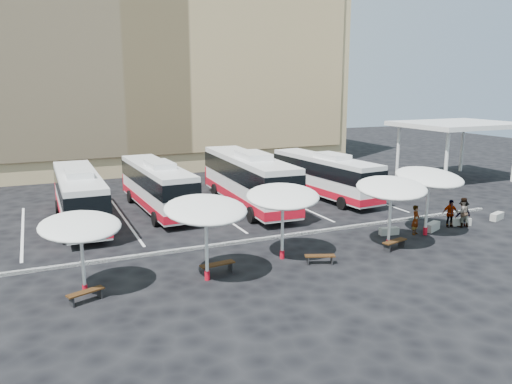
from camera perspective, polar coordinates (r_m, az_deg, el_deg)
name	(u,v)px	position (r m, az deg, el deg)	size (l,w,h in m)	color
ground	(262,243)	(27.46, 0.66, -5.89)	(120.00, 120.00, 0.00)	black
sandstone_building	(137,45)	(56.78, -13.48, 16.03)	(42.00, 18.25, 29.60)	tan
service_canopy	(457,126)	(48.69, 22.03, 7.02)	(10.00, 8.00, 5.20)	white
curb_divider	(258,239)	(27.87, 0.23, -5.45)	(34.00, 0.25, 0.15)	black
bay_lines	(213,210)	(34.60, -4.91, -2.10)	(24.15, 12.00, 0.01)	white
bus_0	(79,195)	(32.65, -19.57, -0.35)	(2.66, 11.26, 3.57)	white
bus_1	(157,185)	(34.64, -11.26, 0.81)	(2.94, 11.31, 3.56)	white
bus_2	(248,178)	(35.21, -0.94, 1.61)	(3.38, 12.78, 4.02)	white
bus_3	(324,174)	(38.37, 7.81, 2.00)	(3.29, 11.27, 3.53)	white
sunshade_0	(80,226)	(21.44, -19.46, -3.74)	(3.77, 3.81, 3.41)	white
sunshade_1	(206,210)	(21.65, -5.76, -2.04)	(3.80, 3.85, 3.80)	white
sunshade_2	(283,196)	(24.30, 3.08, -0.52)	(4.60, 4.63, 3.75)	white
sunshade_3	(391,188)	(26.87, 15.22, 0.43)	(4.82, 4.84, 3.82)	white
sunshade_4	(429,178)	(29.83, 19.19, 1.57)	(3.90, 3.95, 3.97)	white
wood_bench_0	(86,294)	(21.42, -18.89, -10.94)	(1.54, 0.91, 0.46)	black
wood_bench_1	(218,266)	(23.19, -4.41, -8.40)	(1.67, 0.60, 0.50)	black
wood_bench_2	(320,257)	(24.51, 7.31, -7.41)	(1.50, 0.90, 0.45)	black
wood_bench_3	(395,243)	(27.37, 15.56, -5.60)	(1.64, 0.81, 0.49)	black
conc_bench_0	(389,231)	(29.95, 14.96, -4.34)	(1.13, 0.38, 0.42)	#979791
conc_bench_1	(432,227)	(31.53, 19.51, -3.76)	(1.27, 0.42, 0.48)	#979791
conc_bench_2	(461,222)	(33.30, 22.35, -3.17)	(1.22, 0.41, 0.46)	#979791
conc_bench_3	(497,216)	(35.59, 25.83, -2.52)	(1.22, 0.41, 0.46)	#979791
passenger_0	(416,220)	(30.29, 17.79, -3.05)	(0.63, 0.41, 1.72)	black
passenger_1	(463,212)	(32.81, 22.53, -2.17)	(0.89, 0.69, 1.83)	black
passenger_2	(450,213)	(32.51, 21.31, -2.30)	(1.00, 0.42, 1.71)	black
passenger_3	(463,213)	(33.04, 22.61, -2.26)	(1.05, 0.60, 1.62)	black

